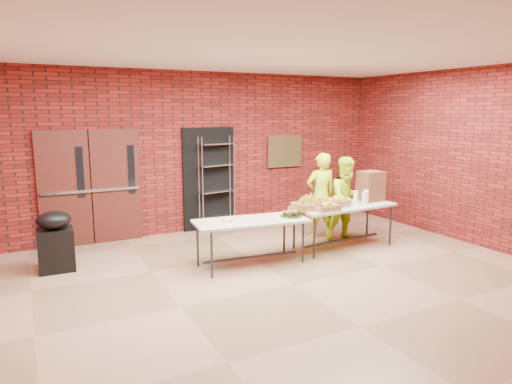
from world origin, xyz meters
The scene contains 19 objects.
room centered at (0.00, 0.00, 1.60)m, with size 8.08×7.08×3.28m.
double_doors centered at (-2.20, 3.44, 1.05)m, with size 1.78×0.12×2.10m.
dark_doorway centered at (0.10, 3.46, 1.05)m, with size 1.10×0.06×2.10m, color black.
bronze_plaque centered at (1.90, 3.45, 1.55)m, with size 0.85×0.04×0.70m, color #43341B.
wire_rack centered at (0.22, 3.32, 0.97)m, with size 0.71×0.24×1.93m, color #ADACB3, non-canonical shape.
table_left centered at (-0.14, 1.05, 0.67)m, with size 1.85×0.93×0.73m.
table_right centered at (1.76, 1.15, 0.71)m, with size 1.92×0.89×0.77m.
basket_bananas centered at (0.98, 1.14, 0.84)m, with size 0.48×0.37×0.15m.
basket_oranges centered at (1.53, 1.16, 0.84)m, with size 0.50×0.39×0.15m.
basket_apples centered at (1.20, 0.93, 0.83)m, with size 0.42×0.33×0.13m.
muffin_tray centered at (0.55, 0.97, 0.77)m, with size 0.36×0.36×0.09m.
napkin_box centered at (-0.50, 1.11, 0.76)m, with size 0.17×0.11×0.06m, color white.
coffee_dispenser centered at (2.46, 1.26, 1.05)m, with size 0.42×0.37×0.55m, color brown.
cup_stack_front centered at (2.09, 1.00, 0.89)m, with size 0.08×0.08×0.23m, color white.
cup_stack_mid centered at (2.15, 1.02, 0.90)m, with size 0.09×0.09×0.26m, color white.
cup_stack_back centered at (2.01, 1.13, 0.89)m, with size 0.08×0.08×0.24m, color white.
covered_grill centered at (-2.92, 2.16, 0.47)m, with size 0.53×0.44×0.93m.
volunteer_woman centered at (1.80, 1.91, 0.82)m, with size 0.60×0.39×1.64m, color #C2E919.
volunteer_man centered at (2.11, 1.50, 0.79)m, with size 0.77×0.60×1.58m, color #C2E919.
Camera 1 is at (-3.27, -5.20, 2.42)m, focal length 32.00 mm.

